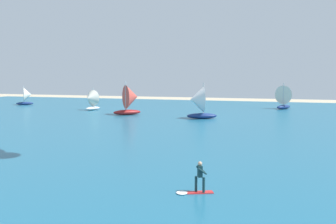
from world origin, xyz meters
The scene contains 7 objects.
ocean centered at (0.00, 49.93, 0.05)m, with size 160.00×90.00×0.10m, color #1E607F.
kitesurfer centered at (3.37, 15.90, 0.70)m, with size 2.00×1.37×1.67m.
sailboat_center_horizon centered at (-48.55, 65.89, 2.03)m, with size 3.77×3.66×4.22m.
sailboat_mid_left centered at (-6.14, 51.01, 2.50)m, with size 4.64×4.16×5.23m.
sailboat_outermost centered at (-28.28, 58.44, 1.99)m, with size 3.18×3.66×4.14m.
sailboat_far_right centered at (-17.85, 53.26, 2.56)m, with size 4.76×4.70×5.36m.
sailboat_trailing centered at (4.88, 73.81, 2.40)m, with size 4.00×4.47×5.01m.
Camera 1 is at (8.65, -3.29, 6.14)m, focal length 41.60 mm.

